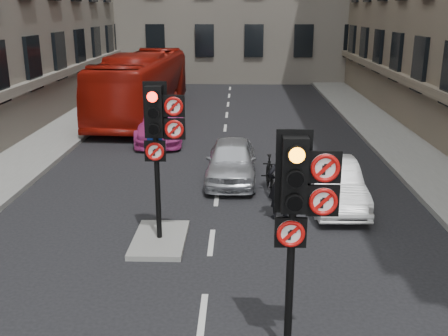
# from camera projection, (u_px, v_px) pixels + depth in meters

# --- Properties ---
(pavement_left) EXTENTS (3.00, 50.00, 0.16)m
(pavement_left) POSITION_uv_depth(u_px,v_px,m) (23.00, 155.00, 18.98)
(pavement_left) COLOR gray
(pavement_left) RESTS_ON ground
(pavement_right) EXTENTS (3.00, 50.00, 0.16)m
(pavement_right) POSITION_uv_depth(u_px,v_px,m) (424.00, 158.00, 18.58)
(pavement_right) COLOR gray
(pavement_right) RESTS_ON ground
(centre_island) EXTENTS (1.20, 2.00, 0.12)m
(centre_island) POSITION_uv_depth(u_px,v_px,m) (160.00, 239.00, 12.13)
(centre_island) COLOR gray
(centre_island) RESTS_ON ground
(signal_near) EXTENTS (0.91, 0.40, 3.58)m
(signal_near) POSITION_uv_depth(u_px,v_px,m) (299.00, 199.00, 7.48)
(signal_near) COLOR black
(signal_near) RESTS_ON ground
(signal_far) EXTENTS (0.91, 0.40, 3.58)m
(signal_far) POSITION_uv_depth(u_px,v_px,m) (159.00, 128.00, 11.34)
(signal_far) COLOR black
(signal_far) RESTS_ON centre_island
(car_silver) EXTENTS (1.60, 3.83, 1.29)m
(car_silver) POSITION_uv_depth(u_px,v_px,m) (231.00, 160.00, 16.31)
(car_silver) COLOR #B2B4BA
(car_silver) RESTS_ON ground
(car_white) EXTENTS (1.42, 3.79, 1.23)m
(car_white) POSITION_uv_depth(u_px,v_px,m) (333.00, 183.00, 14.29)
(car_white) COLOR white
(car_white) RESTS_ON ground
(car_pink) EXTENTS (2.21, 4.67, 1.32)m
(car_pink) POSITION_uv_depth(u_px,v_px,m) (160.00, 124.00, 21.31)
(car_pink) COLOR #C73A91
(car_pink) RESTS_ON ground
(bus_red) EXTENTS (3.21, 11.26, 3.10)m
(bus_red) POSITION_uv_depth(u_px,v_px,m) (142.00, 85.00, 25.63)
(bus_red) COLOR maroon
(bus_red) RESTS_ON ground
(motorcycle) EXTENTS (0.61, 1.81, 1.07)m
(motorcycle) POSITION_uv_depth(u_px,v_px,m) (270.00, 175.00, 15.24)
(motorcycle) COLOR black
(motorcycle) RESTS_ON ground
(motorcyclist) EXTENTS (0.79, 0.66, 1.85)m
(motorcyclist) POSITION_uv_depth(u_px,v_px,m) (280.00, 184.00, 13.26)
(motorcyclist) COLOR black
(motorcyclist) RESTS_ON ground
(info_sign) EXTENTS (0.38, 0.17, 2.24)m
(info_sign) POSITION_uv_depth(u_px,v_px,m) (156.00, 168.00, 12.39)
(info_sign) COLOR black
(info_sign) RESTS_ON centre_island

